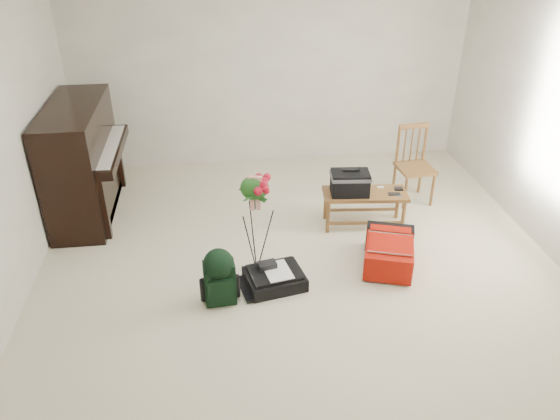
{
  "coord_description": "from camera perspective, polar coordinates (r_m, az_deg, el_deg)",
  "views": [
    {
      "loc": [
        -0.73,
        -4.03,
        3.12
      ],
      "look_at": [
        -0.18,
        0.35,
        0.58
      ],
      "focal_mm": 35.0,
      "sensor_mm": 36.0,
      "label": 1
    }
  ],
  "objects": [
    {
      "name": "floor",
      "position": [
        5.15,
        2.47,
        -7.42
      ],
      "size": [
        5.0,
        5.5,
        0.01
      ],
      "primitive_type": "cube",
      "color": "beige",
      "rests_on": "ground"
    },
    {
      "name": "wall_back",
      "position": [
        7.07,
        -1.03,
        14.58
      ],
      "size": [
        5.0,
        0.04,
        2.5
      ],
      "primitive_type": "cube",
      "color": "silver",
      "rests_on": "floor"
    },
    {
      "name": "piano",
      "position": [
        6.34,
        -19.88,
        4.62
      ],
      "size": [
        0.71,
        1.5,
        1.25
      ],
      "color": "black",
      "rests_on": "floor"
    },
    {
      "name": "bench",
      "position": [
        5.77,
        7.85,
        2.43
      ],
      "size": [
        0.92,
        0.44,
        0.68
      ],
      "rotation": [
        0.0,
        0.0,
        -0.1
      ],
      "color": "brown",
      "rests_on": "floor"
    },
    {
      "name": "dining_chair",
      "position": [
        6.48,
        13.86,
        4.54
      ],
      "size": [
        0.42,
        0.42,
        0.9
      ],
      "rotation": [
        0.0,
        0.0,
        0.08
      ],
      "color": "brown",
      "rests_on": "floor"
    },
    {
      "name": "red_suitcase",
      "position": [
        5.41,
        11.14,
        -4.02
      ],
      "size": [
        0.63,
        0.78,
        0.28
      ],
      "rotation": [
        0.0,
        0.0,
        -0.32
      ],
      "color": "#B21B07",
      "rests_on": "floor"
    },
    {
      "name": "black_duffel",
      "position": [
        5.06,
        -0.57,
        -7.07
      ],
      "size": [
        0.59,
        0.51,
        0.22
      ],
      "rotation": [
        0.0,
        0.0,
        0.2
      ],
      "color": "black",
      "rests_on": "floor"
    },
    {
      "name": "green_backpack",
      "position": [
        4.76,
        -6.37,
        -6.7
      ],
      "size": [
        0.28,
        0.26,
        0.54
      ],
      "rotation": [
        0.0,
        0.0,
        0.08
      ],
      "color": "black",
      "rests_on": "floor"
    },
    {
      "name": "flower_stand",
      "position": [
        4.99,
        -2.56,
        -1.65
      ],
      "size": [
        0.41,
        0.41,
        1.05
      ],
      "rotation": [
        0.0,
        0.0,
        -0.27
      ],
      "color": "black",
      "rests_on": "floor"
    }
  ]
}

